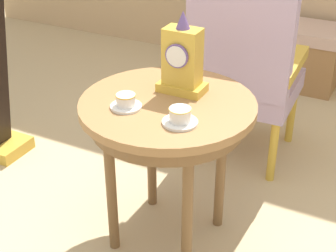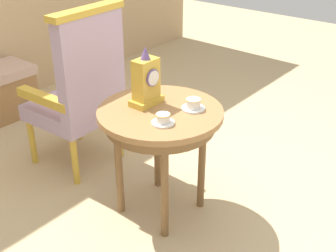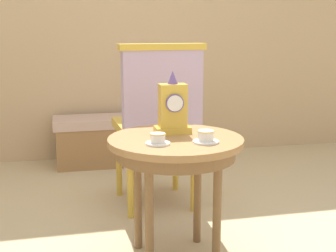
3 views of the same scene
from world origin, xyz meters
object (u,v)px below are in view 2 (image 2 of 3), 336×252
side_table (160,123)px  mantel_clock (146,82)px  teacup_right (193,105)px  armchair (81,88)px  teacup_left (163,119)px

side_table → mantel_clock: mantel_clock is taller
teacup_right → armchair: bearing=94.0°
side_table → teacup_left: teacup_left is taller
side_table → teacup_left: (-0.12, -0.12, 0.11)m
teacup_left → teacup_right: 0.24m
teacup_left → side_table: bearing=45.2°
teacup_left → armchair: armchair is taller
teacup_right → mantel_clock: (-0.11, 0.25, 0.11)m
teacup_left → mantel_clock: bearing=60.6°
teacup_left → armchair: 0.89m
teacup_right → mantel_clock: bearing=114.3°
side_table → teacup_right: teacup_right is taller
teacup_right → armchair: armchair is taller
mantel_clock → armchair: 0.67m
side_table → mantel_clock: size_ratio=2.10×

